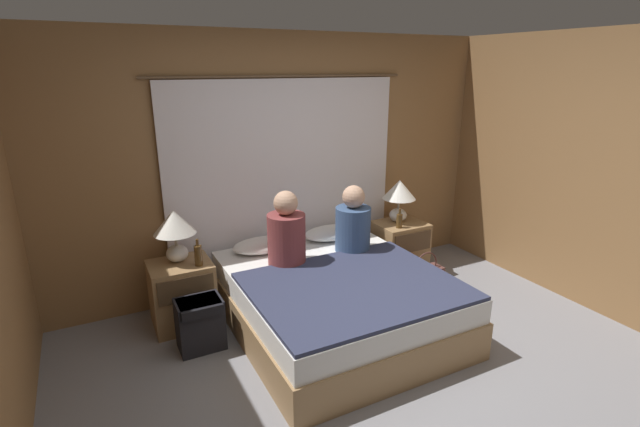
% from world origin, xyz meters
% --- Properties ---
extents(ground_plane, '(16.00, 16.00, 0.00)m').
position_xyz_m(ground_plane, '(0.00, 0.00, 0.00)').
color(ground_plane, gray).
extents(wall_back, '(4.68, 0.06, 2.50)m').
position_xyz_m(wall_back, '(0.00, 1.97, 1.25)').
color(wall_back, olive).
rests_on(wall_back, ground_plane).
extents(wall_right, '(0.06, 4.01, 2.50)m').
position_xyz_m(wall_right, '(2.31, 0.00, 1.25)').
color(wall_right, olive).
rests_on(wall_right, ground_plane).
extents(curtain_panel, '(2.58, 0.02, 2.10)m').
position_xyz_m(curtain_panel, '(0.00, 1.91, 1.05)').
color(curtain_panel, white).
rests_on(curtain_panel, ground_plane).
extents(bed, '(1.67, 1.94, 0.51)m').
position_xyz_m(bed, '(0.00, 0.89, 0.25)').
color(bed, '#99754C').
rests_on(bed, ground_plane).
extents(nightstand_left, '(0.52, 0.45, 0.58)m').
position_xyz_m(nightstand_left, '(-1.16, 1.54, 0.29)').
color(nightstand_left, '#937047').
rests_on(nightstand_left, ground_plane).
extents(nightstand_right, '(0.52, 0.45, 0.58)m').
position_xyz_m(nightstand_right, '(1.16, 1.54, 0.29)').
color(nightstand_right, '#937047').
rests_on(nightstand_right, ground_plane).
extents(lamp_left, '(0.35, 0.35, 0.46)m').
position_xyz_m(lamp_left, '(-1.16, 1.60, 0.89)').
color(lamp_left, silver).
rests_on(lamp_left, nightstand_left).
extents(lamp_right, '(0.35, 0.35, 0.46)m').
position_xyz_m(lamp_right, '(1.16, 1.60, 0.89)').
color(lamp_right, silver).
rests_on(lamp_right, nightstand_right).
extents(pillow_left, '(0.58, 0.35, 0.12)m').
position_xyz_m(pillow_left, '(-0.37, 1.64, 0.57)').
color(pillow_left, white).
rests_on(pillow_left, bed).
extents(pillow_right, '(0.58, 0.35, 0.12)m').
position_xyz_m(pillow_right, '(0.37, 1.64, 0.57)').
color(pillow_right, white).
rests_on(pillow_right, bed).
extents(blanket_on_bed, '(1.61, 1.29, 0.03)m').
position_xyz_m(blanket_on_bed, '(0.00, 0.59, 0.53)').
color(blanket_on_bed, '#2D334C').
rests_on(blanket_on_bed, bed).
extents(person_left_in_bed, '(0.33, 0.33, 0.67)m').
position_xyz_m(person_left_in_bed, '(-0.28, 1.27, 0.79)').
color(person_left_in_bed, brown).
rests_on(person_left_in_bed, bed).
extents(person_right_in_bed, '(0.33, 0.33, 0.63)m').
position_xyz_m(person_right_in_bed, '(0.39, 1.27, 0.77)').
color(person_right_in_bed, '#38517A').
rests_on(person_right_in_bed, bed).
extents(beer_bottle_on_left_stand, '(0.07, 0.07, 0.24)m').
position_xyz_m(beer_bottle_on_left_stand, '(-1.02, 1.43, 0.67)').
color(beer_bottle_on_left_stand, '#513819').
rests_on(beer_bottle_on_left_stand, nightstand_left).
extents(beer_bottle_on_right_stand, '(0.06, 0.06, 0.21)m').
position_xyz_m(beer_bottle_on_right_stand, '(1.05, 1.43, 0.66)').
color(beer_bottle_on_right_stand, '#513819').
rests_on(beer_bottle_on_right_stand, nightstand_right).
extents(backpack_on_floor, '(0.36, 0.29, 0.43)m').
position_xyz_m(backpack_on_floor, '(-1.12, 1.11, 0.24)').
color(backpack_on_floor, black).
rests_on(backpack_on_floor, ground_plane).
extents(handbag_on_floor, '(0.36, 0.17, 0.41)m').
position_xyz_m(handbag_on_floor, '(1.15, 1.08, 0.13)').
color(handbag_on_floor, brown).
rests_on(handbag_on_floor, ground_plane).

